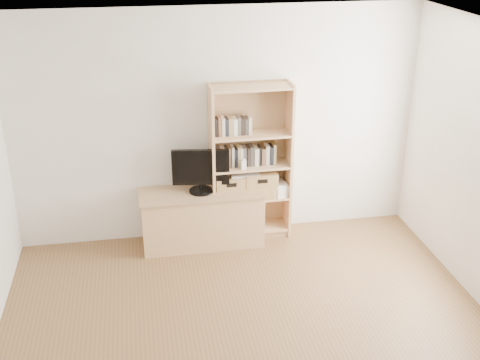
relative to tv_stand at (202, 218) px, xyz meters
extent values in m
cube|color=silver|center=(0.23, 0.25, 0.99)|extent=(4.50, 0.02, 2.60)
cube|color=white|center=(0.23, -2.25, 2.29)|extent=(4.50, 5.00, 0.01)
cube|color=tan|center=(0.00, 0.00, 0.00)|extent=(1.34, 0.52, 0.61)
cube|color=tan|center=(0.57, 0.09, 0.59)|extent=(0.90, 0.33, 1.80)
cube|color=black|center=(0.00, 0.00, 0.58)|extent=(0.62, 0.13, 0.49)
cube|color=black|center=(0.57, 0.11, 0.68)|extent=(0.78, 0.20, 0.21)
cube|color=black|center=(0.37, 0.11, 1.05)|extent=(0.42, 0.17, 0.22)
cube|color=white|center=(0.47, -0.01, 0.62)|extent=(0.06, 0.04, 0.10)
cube|color=#AD884E|center=(0.33, 0.08, 0.33)|extent=(0.34, 0.28, 0.27)
cube|color=#AD884E|center=(0.68, 0.09, 0.34)|extent=(0.36, 0.30, 0.30)
cube|color=white|center=(0.50, 0.07, 0.48)|extent=(0.33, 0.24, 0.02)
cube|color=silver|center=(0.88, 0.09, 0.26)|extent=(0.24, 0.31, 0.13)
camera|label=1|loc=(-0.63, -5.99, 3.14)|focal=45.00mm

